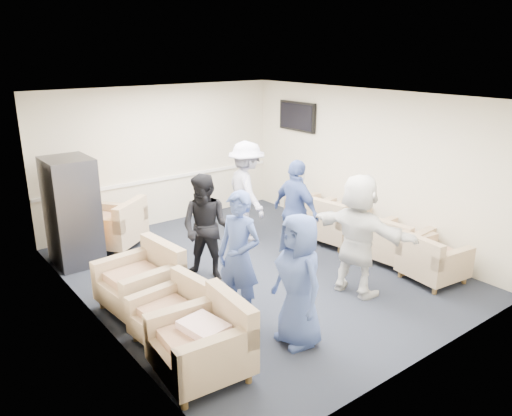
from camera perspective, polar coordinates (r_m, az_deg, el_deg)
floor at (r=7.93m, az=-0.08°, el=-7.24°), size 6.00×6.00×0.00m
ceiling at (r=7.21m, az=-0.09°, el=12.59°), size 6.00×6.00×0.00m
back_wall at (r=9.94m, az=-10.70°, el=5.86°), size 5.00×0.02×2.70m
front_wall at (r=5.51m, az=19.28°, el=-4.61°), size 5.00×0.02×2.70m
left_wall at (r=6.33m, az=-18.39°, el=-1.62°), size 0.02×6.00×2.70m
right_wall at (r=9.15m, az=12.50°, el=4.72°), size 0.02×6.00×2.70m
chair_rail at (r=10.02m, az=-10.50°, el=3.33°), size 4.98×0.04×0.06m
tv at (r=10.21m, az=4.73°, el=10.39°), size 0.10×1.00×0.58m
armchair_left_near at (r=5.50m, az=-5.76°, el=-15.24°), size 0.98×0.98×0.73m
armchair_left_mid at (r=6.14m, az=-9.10°, el=-12.10°), size 0.88×0.88×0.64m
armchair_left_far at (r=6.91m, az=-12.68°, el=-8.28°), size 1.00×1.00×0.74m
armchair_right_near at (r=7.93m, az=19.37°, el=-5.78°), size 0.89×0.89×0.64m
armchair_right_midnear at (r=8.38m, az=15.72°, el=-4.01°), size 0.92×0.92×0.67m
armchair_right_midfar at (r=9.05m, az=8.85°, el=-1.73°), size 1.04×1.04×0.73m
armchair_right_far at (r=9.51m, az=6.51°, el=-0.82°), size 0.84×0.84×0.67m
armchair_corner at (r=9.03m, az=-15.77°, el=-2.19°), size 1.30×1.30×0.74m
vending_machine at (r=8.47m, az=-20.23°, el=-0.38°), size 0.71×0.83×1.74m
backpack at (r=6.40m, az=-8.34°, el=-11.68°), size 0.28×0.22×0.44m
pillow at (r=5.40m, az=-5.98°, el=-13.58°), size 0.44×0.54×0.14m
person_front_left at (r=5.82m, az=4.89°, el=-8.25°), size 0.60×0.84×1.61m
person_mid_left at (r=6.33m, az=-1.94°, el=-5.54°), size 0.58×0.72×1.70m
person_back_left at (r=7.43m, az=-5.72°, el=-2.30°), size 0.95×1.00×1.63m
person_back_right at (r=8.97m, az=-1.07°, el=1.93°), size 0.93×1.29×1.80m
person_mid_right at (r=8.04m, az=4.60°, el=-0.42°), size 0.42×1.00×1.69m
person_front_right at (r=7.09m, az=11.59°, el=-3.03°), size 0.79×1.69×1.76m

